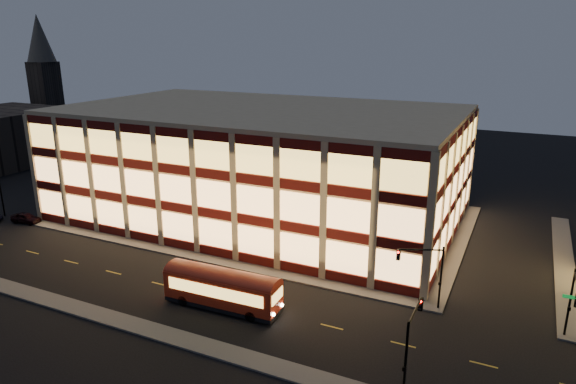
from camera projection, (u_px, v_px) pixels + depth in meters
The scene contains 13 objects.
ground at pixel (211, 264), 54.68m from camera, with size 200.00×200.00×0.00m, color black.
sidewalk_office_south at pixel (194, 255), 56.75m from camera, with size 54.00×2.00×0.15m, color #514F4C.
sidewalk_office_east at pixel (458, 244), 59.87m from camera, with size 2.00×30.00×0.15m, color #514F4C.
sidewalk_tower_west at pixel (564, 261), 55.34m from camera, with size 2.00×30.00×0.15m, color #514F4C.
sidewalk_near at pixel (126, 322), 43.42m from camera, with size 100.00×2.00×0.15m, color #514F4C.
office_building at pixel (261, 162), 68.38m from camera, with size 50.45×30.45×14.50m.
church_tower at pixel (48, 103), 115.44m from camera, with size 5.00×5.00×18.00m, color #2D2621.
church_spire at pixel (39, 38), 111.38m from camera, with size 6.00×6.00×10.00m, color #4C473F.
traffic_signal_far at pixel (426, 267), 44.54m from camera, with size 3.79×1.87×6.00m.
traffic_signal_right at pixel (573, 299), 39.15m from camera, with size 1.20×4.37×6.00m.
traffic_signal_near at pixel (412, 335), 34.27m from camera, with size 0.32×4.45×6.00m.
trolley_bus at pixel (222, 287), 45.49m from camera, with size 10.79×3.10×3.63m.
parked_car_0 at pixel (26, 218), 66.73m from camera, with size 1.60×3.99×1.36m, color black.
Camera 1 is at (28.94, -41.68, 23.26)m, focal length 32.00 mm.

